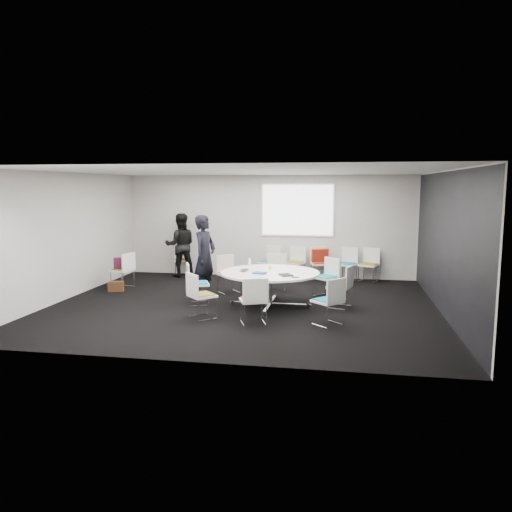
% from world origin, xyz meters
% --- Properties ---
extents(room_shell, '(8.08, 7.08, 2.88)m').
position_xyz_m(room_shell, '(0.09, 0.00, 1.40)').
color(room_shell, black).
rests_on(room_shell, ground).
extents(conference_table, '(2.05, 2.05, 0.73)m').
position_xyz_m(conference_table, '(0.56, 0.02, 0.52)').
color(conference_table, silver).
rests_on(conference_table, ground).
extents(projection_screen, '(1.90, 0.03, 1.35)m').
position_xyz_m(projection_screen, '(0.80, 3.46, 1.85)').
color(projection_screen, white).
rests_on(projection_screen, room_shell).
extents(chair_ring_a, '(0.57, 0.58, 0.88)m').
position_xyz_m(chair_ring_a, '(2.01, 0.14, 0.28)').
color(chair_ring_a, silver).
rests_on(chair_ring_a, ground).
extents(chair_ring_b, '(0.64, 0.64, 0.88)m').
position_xyz_m(chair_ring_b, '(1.69, 1.12, 0.28)').
color(chair_ring_b, silver).
rests_on(chair_ring_b, ground).
extents(chair_ring_c, '(0.52, 0.51, 0.88)m').
position_xyz_m(chair_ring_c, '(0.50, 1.60, 0.28)').
color(chair_ring_c, silver).
rests_on(chair_ring_c, ground).
extents(chair_ring_d, '(0.64, 0.64, 0.88)m').
position_xyz_m(chair_ring_d, '(-0.58, 1.15, 0.28)').
color(chair_ring_d, silver).
rests_on(chair_ring_d, ground).
extents(chair_ring_e, '(0.59, 0.59, 0.88)m').
position_xyz_m(chair_ring_e, '(-0.98, -0.09, 0.28)').
color(chair_ring_e, silver).
rests_on(chair_ring_e, ground).
extents(chair_ring_f, '(0.64, 0.64, 0.88)m').
position_xyz_m(chair_ring_f, '(-0.57, -1.18, 0.28)').
color(chair_ring_f, silver).
rests_on(chair_ring_f, ground).
extents(chair_ring_g, '(0.59, 0.58, 0.88)m').
position_xyz_m(chair_ring_g, '(0.48, -1.41, 0.28)').
color(chair_ring_g, silver).
rests_on(chair_ring_g, ground).
extents(chair_ring_h, '(0.64, 0.64, 0.88)m').
position_xyz_m(chair_ring_h, '(1.81, -1.23, 0.28)').
color(chair_ring_h, silver).
rests_on(chair_ring_h, ground).
extents(chair_back_a, '(0.60, 0.59, 0.88)m').
position_xyz_m(chair_back_a, '(0.09, 3.15, 0.28)').
color(chair_back_a, silver).
rests_on(chair_back_a, ground).
extents(chair_back_b, '(0.57, 0.56, 0.88)m').
position_xyz_m(chair_back_b, '(0.79, 3.16, 0.28)').
color(chair_back_b, silver).
rests_on(chair_back_b, ground).
extents(chair_back_c, '(0.56, 0.55, 0.88)m').
position_xyz_m(chair_back_c, '(1.45, 3.17, 0.28)').
color(chair_back_c, silver).
rests_on(chair_back_c, ground).
extents(chair_back_d, '(0.60, 0.59, 0.88)m').
position_xyz_m(chair_back_d, '(2.16, 3.16, 0.28)').
color(chair_back_d, silver).
rests_on(chair_back_d, ground).
extents(chair_back_e, '(0.59, 0.59, 0.88)m').
position_xyz_m(chair_back_e, '(2.72, 3.16, 0.28)').
color(chair_back_e, silver).
rests_on(chair_back_e, ground).
extents(chair_spare_left, '(0.56, 0.57, 0.88)m').
position_xyz_m(chair_spare_left, '(-3.28, 1.25, 0.28)').
color(chair_spare_left, silver).
rests_on(chair_spare_left, ground).
extents(chair_person_back, '(0.57, 0.57, 0.88)m').
position_xyz_m(chair_person_back, '(-2.38, 3.16, 0.28)').
color(chair_person_back, silver).
rests_on(chair_person_back, ground).
extents(person_main, '(0.62, 0.77, 1.86)m').
position_xyz_m(person_main, '(-1.03, 0.68, 0.93)').
color(person_main, black).
rests_on(person_main, ground).
extents(person_back, '(1.04, 0.93, 1.76)m').
position_xyz_m(person_back, '(-2.38, 3.00, 0.88)').
color(person_back, black).
rests_on(person_back, ground).
extents(laptop, '(0.23, 0.33, 0.02)m').
position_xyz_m(laptop, '(0.05, 0.05, 0.74)').
color(laptop, '#333338').
rests_on(laptop, conference_table).
extents(laptop_lid, '(0.11, 0.29, 0.22)m').
position_xyz_m(laptop_lid, '(0.11, 0.15, 0.86)').
color(laptop_lid, silver).
rests_on(laptop_lid, conference_table).
extents(notebook_black, '(0.34, 0.37, 0.02)m').
position_xyz_m(notebook_black, '(0.94, -0.34, 0.74)').
color(notebook_black, black).
rests_on(notebook_black, conference_table).
extents(tablet_folio, '(0.30, 0.25, 0.03)m').
position_xyz_m(tablet_folio, '(0.38, -0.23, 0.74)').
color(tablet_folio, navy).
rests_on(tablet_folio, conference_table).
extents(papers_right, '(0.36, 0.36, 0.00)m').
position_xyz_m(papers_right, '(1.08, 0.35, 0.73)').
color(papers_right, white).
rests_on(papers_right, conference_table).
extents(papers_front, '(0.35, 0.29, 0.00)m').
position_xyz_m(papers_front, '(1.36, 0.02, 0.73)').
color(papers_front, silver).
rests_on(papers_front, conference_table).
extents(cup, '(0.08, 0.08, 0.09)m').
position_xyz_m(cup, '(0.51, 0.30, 0.78)').
color(cup, white).
rests_on(cup, conference_table).
extents(phone, '(0.16, 0.12, 0.01)m').
position_xyz_m(phone, '(1.15, -0.54, 0.73)').
color(phone, black).
rests_on(phone, conference_table).
extents(maroon_bag, '(0.42, 0.31, 0.28)m').
position_xyz_m(maroon_bag, '(-3.30, 1.25, 0.62)').
color(maroon_bag, '#4F1531').
rests_on(maroon_bag, chair_spare_left).
extents(brown_bag, '(0.39, 0.25, 0.24)m').
position_xyz_m(brown_bag, '(-3.28, 0.83, 0.12)').
color(brown_bag, '#442916').
rests_on(brown_bag, ground).
extents(red_jacket, '(0.47, 0.31, 0.36)m').
position_xyz_m(red_jacket, '(1.45, 2.94, 0.70)').
color(red_jacket, '#A92614').
rests_on(red_jacket, chair_back_c).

